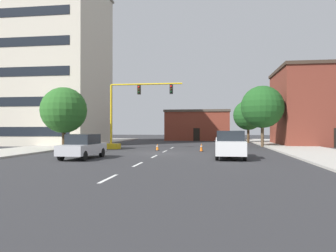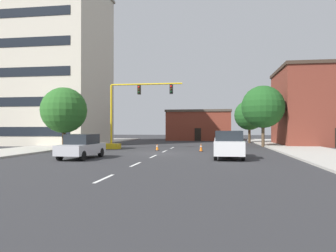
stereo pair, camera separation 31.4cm
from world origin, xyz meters
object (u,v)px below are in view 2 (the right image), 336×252
Objects in this scene: tree_left_near at (64,110)px; traffic_cone_roadside_b at (201,147)px; pickup_truck_white at (229,145)px; tree_right_far at (249,115)px; traffic_signal_gantry at (121,128)px; tree_right_mid at (263,107)px; sedan_silver_near_left at (82,146)px; traffic_cone_roadside_a at (157,147)px.

traffic_cone_roadside_b is at bearing 3.32° from tree_left_near.
tree_left_near is at bearing 159.60° from pickup_truck_white.
traffic_cone_roadside_b is (-2.26, 6.51, -0.60)m from pickup_truck_white.
traffic_signal_gantry is at bearing -132.71° from tree_right_far.
tree_right_mid is (15.33, 6.07, 2.46)m from traffic_signal_gantry.
traffic_signal_gantry is 1.84× the size of sedan_silver_near_left.
tree_right_far is at bearing 59.05° from traffic_cone_roadside_a.
sedan_silver_near_left is 9.97m from traffic_cone_roadside_a.
pickup_truck_white is at bearing -40.16° from traffic_signal_gantry.
tree_right_far reaches higher than traffic_cone_roadside_b.
tree_left_near is 8.08× the size of traffic_cone_roadside_b.
tree_right_mid reaches higher than tree_left_near.
traffic_cone_roadside_b is at bearing -16.85° from traffic_signal_gantry.
traffic_cone_roadside_b is (-6.30, -18.61, -3.73)m from tree_right_far.
traffic_cone_roadside_a is at bearing -145.21° from tree_right_mid.
traffic_signal_gantry is 6.00m from tree_left_near.
traffic_signal_gantry reaches higher than traffic_cone_roadside_b.
traffic_signal_gantry reaches higher than tree_left_near.
traffic_cone_roadside_b reaches higher than traffic_cone_roadside_a.
traffic_signal_gantry is at bearing 139.84° from pickup_truck_white.
tree_right_mid is 14.25m from traffic_cone_roadside_a.
pickup_truck_white is 7.17× the size of traffic_cone_roadside_b.
tree_right_far is at bearing 93.02° from tree_right_mid.
traffic_signal_gantry is at bearing 163.15° from traffic_cone_roadside_b.
tree_left_near is 1.13× the size of pickup_truck_white.
traffic_signal_gantry is at bearing -158.41° from tree_right_mid.
traffic_signal_gantry is 11.10× the size of traffic_cone_roadside_b.
tree_right_mid is (20.01, 9.41, 0.76)m from tree_left_near.
tree_right_mid reaches higher than traffic_cone_roadside_a.
tree_right_far reaches higher than tree_left_near.
tree_right_far reaches higher than sedan_silver_near_left.
sedan_silver_near_left is at bearing -56.02° from tree_left_near.
traffic_cone_roadside_a is (4.18, -1.68, -1.88)m from traffic_signal_gantry.
pickup_truck_white reaches higher than sedan_silver_near_left.
traffic_cone_roadside_a is at bearing 168.24° from traffic_cone_roadside_b.
pickup_truck_white reaches higher than traffic_cone_roadside_b.
traffic_cone_roadside_b is (8.50, -2.57, -1.83)m from traffic_signal_gantry.
traffic_cone_roadside_a is 4.41m from traffic_cone_roadside_b.
traffic_signal_gantry reaches higher than sedan_silver_near_left.
pickup_truck_white is (10.77, -9.08, -1.23)m from traffic_signal_gantry.
sedan_silver_near_left is (-10.37, -1.80, -0.09)m from pickup_truck_white.
sedan_silver_near_left is (0.40, -10.88, -1.32)m from traffic_signal_gantry.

